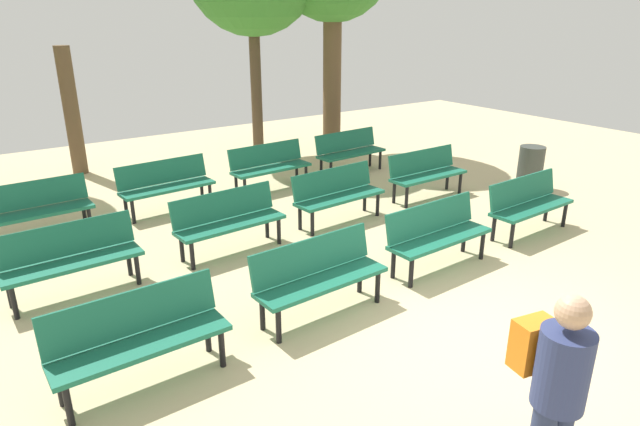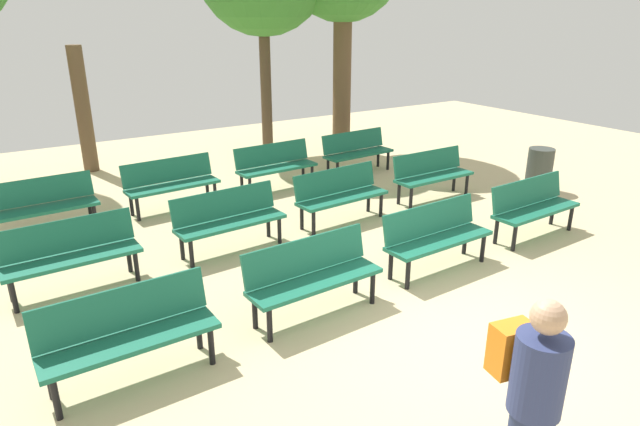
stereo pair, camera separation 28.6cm
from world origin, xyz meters
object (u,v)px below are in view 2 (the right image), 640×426
at_px(bench_r0_c3, 533,204).
at_px(tree_1, 83,110).
at_px(bench_r2_c2, 275,164).
at_px(trash_bin, 539,169).
at_px(bench_r2_c3, 357,150).
at_px(bench_r1_c3, 432,172).
at_px(bench_r1_c1, 229,217).
at_px(bench_r1_c2, 340,192).
at_px(bench_r1_c0, 70,252).
at_px(bench_r2_c1, 171,181).
at_px(bench_r2_c0, 41,204).
at_px(bench_r0_c1, 312,273).
at_px(bench_r0_c2, 436,234).
at_px(bench_r0_c0, 128,330).
at_px(visitor_with_backpack, 531,396).

height_order(bench_r0_c3, tree_1, tree_1).
xyz_separation_m(bench_r2_c2, trash_bin, (4.25, -2.81, -0.09)).
relative_size(bench_r2_c2, bench_r2_c3, 1.00).
height_order(bench_r1_c3, bench_r2_c3, same).
relative_size(bench_r1_c1, bench_r2_c3, 1.00).
xyz_separation_m(bench_r1_c2, trash_bin, (4.21, -0.67, -0.09)).
xyz_separation_m(bench_r1_c0, bench_r2_c1, (1.99, 2.23, 0.00)).
relative_size(bench_r1_c0, bench_r2_c0, 1.00).
xyz_separation_m(bench_r0_c1, bench_r0_c3, (4.06, 0.15, 0.00)).
distance_m(bench_r1_c0, bench_r1_c1, 2.12).
height_order(bench_r1_c0, bench_r2_c2, same).
relative_size(bench_r0_c2, bench_r1_c0, 1.00).
xyz_separation_m(bench_r1_c2, bench_r2_c0, (-4.17, 2.02, 0.00)).
relative_size(bench_r0_c3, tree_1, 0.61).
height_order(bench_r0_c3, bench_r1_c2, same).
height_order(bench_r0_c0, visitor_with_backpack, visitor_with_backpack).
bearing_deg(trash_bin, bench_r2_c0, 162.21).
relative_size(bench_r0_c2, bench_r2_c1, 0.99).
relative_size(bench_r2_c1, bench_r2_c2, 1.00).
xyz_separation_m(bench_r0_c2, bench_r1_c1, (-2.06, 2.06, 0.00)).
xyz_separation_m(bench_r0_c2, bench_r2_c3, (1.88, 4.33, 0.00)).
distance_m(bench_r1_c0, visitor_with_backpack, 5.48).
bearing_deg(bench_r0_c0, tree_1, 80.41).
relative_size(bench_r0_c3, visitor_with_backpack, 0.98).
relative_size(bench_r0_c0, trash_bin, 1.96).
xyz_separation_m(bench_r0_c1, bench_r1_c3, (4.01, 2.29, 0.00)).
bearing_deg(bench_r2_c2, bench_r1_c0, -153.82).
relative_size(bench_r2_c0, bench_r2_c2, 1.00).
bearing_deg(tree_1, bench_r0_c0, -98.45).
xyz_separation_m(bench_r1_c0, tree_1, (1.29, 5.59, 0.81)).
bearing_deg(bench_r0_c1, tree_1, 94.31).
bearing_deg(bench_r0_c3, bench_r0_c2, 179.55).
bearing_deg(bench_r1_c1, bench_r1_c2, -1.61).
relative_size(bench_r0_c0, bench_r2_c2, 0.99).
bearing_deg(trash_bin, bench_r0_c1, -165.72).
height_order(bench_r0_c3, bench_r2_c1, same).
xyz_separation_m(bench_r2_c1, bench_r2_c2, (2.07, 0.04, 0.00)).
bearing_deg(bench_r1_c3, bench_r2_c2, 135.08).
xyz_separation_m(bench_r2_c1, bench_r2_c3, (4.07, 0.11, 0.00)).
relative_size(bench_r1_c0, visitor_with_backpack, 0.98).
bearing_deg(tree_1, bench_r0_c1, -83.32).
xyz_separation_m(bench_r0_c1, tree_1, (-0.90, 7.69, 0.81)).
relative_size(bench_r0_c0, bench_r1_c3, 1.00).
distance_m(bench_r0_c3, bench_r1_c1, 4.59).
height_order(bench_r1_c2, visitor_with_backpack, visitor_with_backpack).
bearing_deg(bench_r0_c1, bench_r2_c0, 115.59).
xyz_separation_m(bench_r0_c2, visitor_with_backpack, (-2.19, -3.09, 0.43)).
bearing_deg(tree_1, bench_r1_c3, -47.70).
xyz_separation_m(bench_r2_c0, bench_r2_c3, (6.13, 0.18, 0.00)).
height_order(bench_r1_c1, bench_r2_c0, same).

